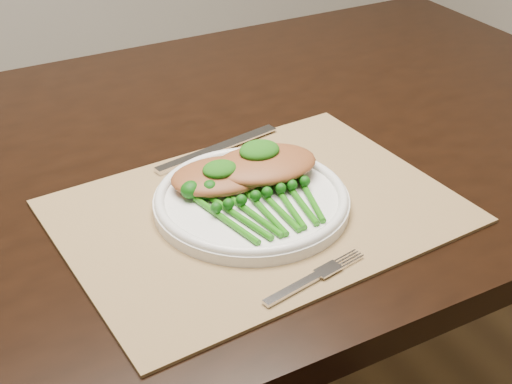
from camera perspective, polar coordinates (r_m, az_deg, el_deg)
name	(u,v)px	position (r m, az deg, el deg)	size (l,w,h in m)	color
dining_table	(200,335)	(1.30, -4.47, -11.35)	(1.62, 0.94, 0.75)	black
placemat	(258,211)	(0.93, 0.15, -1.55)	(0.50, 0.37, 0.00)	olive
dinner_plate	(251,200)	(0.93, -0.37, -0.61)	(0.26, 0.26, 0.02)	white
knife	(206,153)	(1.05, -3.99, 3.16)	(0.21, 0.06, 0.01)	silver
fork	(321,274)	(0.82, 5.19, -6.53)	(0.15, 0.05, 0.00)	silver
chicken_fillet_left	(221,176)	(0.95, -2.80, 1.31)	(0.14, 0.09, 0.03)	brown
chicken_fillet_right	(264,164)	(0.96, 0.67, 2.23)	(0.15, 0.10, 0.03)	brown
pesto_dollop_left	(220,169)	(0.93, -2.91, 1.84)	(0.05, 0.04, 0.02)	#10460A
pesto_dollop_right	(259,150)	(0.96, 0.27, 3.35)	(0.06, 0.05, 0.02)	#10460A
broccolini_bundle	(268,207)	(0.90, 0.99, -1.18)	(0.15, 0.17, 0.04)	#1A670D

